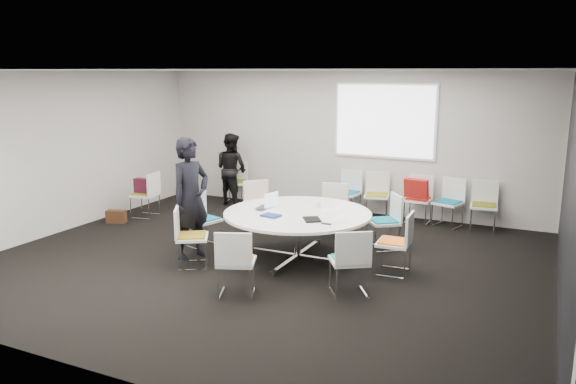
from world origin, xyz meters
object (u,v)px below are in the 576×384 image
at_px(conference_table, 297,225).
at_px(chair_ring_g, 236,275).
at_px(brown_bag, 116,216).
at_px(laptop, 266,208).
at_px(chair_back_c, 418,208).
at_px(chair_ring_a, 394,255).
at_px(chair_ring_d, 259,216).
at_px(chair_back_a, 347,202).
at_px(chair_back_d, 448,212).
at_px(chair_ring_c, 333,219).
at_px(maroon_bag, 144,186).
at_px(chair_ring_e, 203,230).
at_px(person_back, 231,169).
at_px(chair_back_e, 483,215).
at_px(chair_person_back, 236,190).
at_px(chair_ring_b, 384,232).
at_px(cup, 318,204).
at_px(chair_spare_left, 146,203).
at_px(person_main, 191,199).
at_px(chair_back_b, 376,204).
at_px(chair_ring_f, 192,248).
at_px(chair_ring_h, 349,274).

relative_size(conference_table, chair_ring_g, 2.50).
bearing_deg(brown_bag, laptop, -7.56).
xyz_separation_m(conference_table, chair_back_c, (1.18, 2.86, -0.26)).
xyz_separation_m(chair_ring_a, brown_bag, (-5.42, 0.43, -0.16)).
bearing_deg(conference_table, chair_ring_d, 138.15).
distance_m(chair_back_a, chair_back_d, 1.94).
xyz_separation_m(chair_ring_c, maroon_bag, (-3.75, -0.41, 0.34)).
xyz_separation_m(chair_ring_g, chair_back_a, (-0.09, 4.44, 0.00)).
bearing_deg(chair_ring_e, chair_ring_g, 61.35).
bearing_deg(chair_ring_a, person_back, 55.10).
distance_m(chair_ring_a, maroon_bag, 5.31).
bearing_deg(conference_table, person_back, 135.70).
relative_size(chair_ring_d, chair_back_e, 1.00).
height_order(chair_ring_e, brown_bag, chair_ring_e).
xyz_separation_m(chair_person_back, laptop, (2.23, -2.87, 0.47)).
distance_m(chair_back_d, brown_bag, 6.15).
xyz_separation_m(chair_back_a, chair_back_d, (1.94, 0.01, 0.00)).
bearing_deg(chair_ring_b, chair_ring_d, 51.87).
bearing_deg(conference_table, cup, 70.73).
xyz_separation_m(laptop, cup, (0.68, 0.44, 0.03)).
height_order(chair_ring_c, brown_bag, chair_ring_c).
bearing_deg(chair_back_a, chair_person_back, 6.04).
bearing_deg(chair_back_d, person_back, 18.97).
relative_size(chair_spare_left, person_back, 0.58).
relative_size(chair_ring_a, chair_ring_b, 1.00).
relative_size(chair_back_c, brown_bag, 2.44).
xyz_separation_m(chair_back_e, person_main, (-3.82, -3.46, 0.64)).
xyz_separation_m(chair_back_b, person_back, (-3.14, -0.16, 0.49)).
distance_m(chair_ring_g, maroon_bag, 4.48).
xyz_separation_m(chair_ring_d, chair_ring_g, (1.14, -2.74, 0.00)).
distance_m(chair_ring_a, chair_ring_b, 1.13).
relative_size(chair_ring_a, chair_back_b, 1.00).
xyz_separation_m(chair_back_d, chair_person_back, (-4.49, 0.02, 0.00)).
relative_size(chair_ring_c, chair_spare_left, 1.00).
relative_size(chair_ring_c, chair_ring_f, 1.00).
xyz_separation_m(conference_table, chair_ring_g, (-0.11, -1.62, -0.26)).
height_order(chair_back_b, brown_bag, chair_back_b).
relative_size(chair_ring_a, cup, 9.78).
xyz_separation_m(chair_person_back, maroon_bag, (-0.96, -1.83, 0.34)).
bearing_deg(chair_spare_left, chair_ring_e, -126.69).
height_order(chair_back_d, person_main, person_main).
relative_size(chair_ring_c, chair_back_a, 1.00).
relative_size(chair_spare_left, cup, 9.78).
bearing_deg(laptop, chair_ring_a, -94.27).
bearing_deg(chair_ring_h, conference_table, 107.03).
relative_size(chair_back_b, brown_bag, 2.44).
height_order(conference_table, chair_back_a, chair_back_a).
bearing_deg(chair_ring_g, chair_ring_h, 5.18).
bearing_deg(chair_ring_c, chair_spare_left, -5.16).
distance_m(conference_table, chair_back_e, 3.70).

